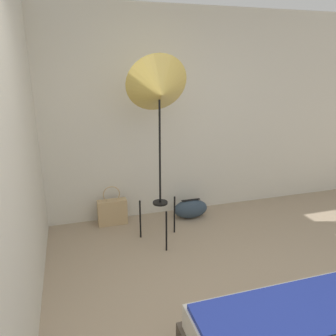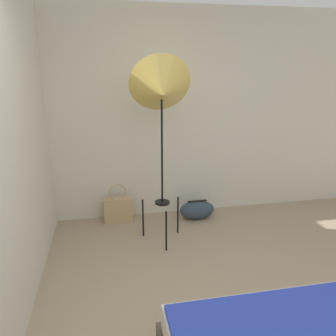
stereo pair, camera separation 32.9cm
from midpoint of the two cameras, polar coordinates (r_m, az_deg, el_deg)
The scene contains 5 objects.
wall_back at distance 4.16m, azimuth -4.18°, elevation 8.87°, with size 8.00×0.05×2.60m.
wall_side_left at distance 2.64m, azimuth -28.24°, elevation 1.80°, with size 0.05×8.00×2.60m.
photo_umbrella at distance 3.36m, azimuth -4.39°, elevation 13.23°, with size 0.64×0.50×2.03m.
tote_bag at distance 4.21m, azimuth -11.89°, elevation -7.49°, with size 0.36×0.13×0.51m.
duffel_bag at distance 4.32m, azimuth 1.76°, elevation -7.14°, with size 0.46×0.24×0.25m.
Camera 1 is at (-1.06, -1.47, 1.92)m, focal length 35.00 mm.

